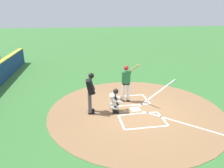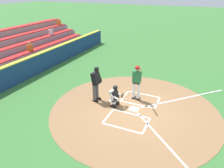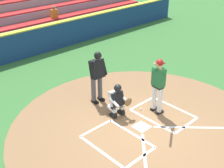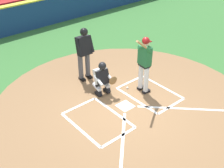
{
  "view_description": "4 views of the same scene",
  "coord_description": "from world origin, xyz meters",
  "views": [
    {
      "loc": [
        8.24,
        -2.54,
        4.25
      ],
      "look_at": [
        -0.31,
        -1.06,
        1.22
      ],
      "focal_mm": 32.45,
      "sensor_mm": 36.0,
      "label": 1
    },
    {
      "loc": [
        8.28,
        2.49,
        5.4
      ],
      "look_at": [
        -0.05,
        -1.19,
        1.1
      ],
      "focal_mm": 33.38,
      "sensor_mm": 36.0,
      "label": 2
    },
    {
      "loc": [
        5.73,
        4.74,
        5.31
      ],
      "look_at": [
        0.24,
        -1.06,
        1.16
      ],
      "focal_mm": 47.57,
      "sensor_mm": 36.0,
      "label": 3
    },
    {
      "loc": [
        4.93,
        5.17,
        5.27
      ],
      "look_at": [
        0.33,
        -0.22,
        0.82
      ],
      "focal_mm": 47.44,
      "sensor_mm": 36.0,
      "label": 4
    }
  ],
  "objects": [
    {
      "name": "batter",
      "position": [
        -0.97,
        -0.23,
        1.1
      ],
      "size": [
        0.98,
        0.64,
        2.13
      ],
      "color": "white",
      "rests_on": "ground"
    },
    {
      "name": "home_plate_and_chalk",
      "position": [
        0.0,
        0.88,
        0.01
      ],
      "size": [
        7.93,
        4.91,
        0.01
      ],
      "color": "white",
      "rests_on": "dirt_circle"
    },
    {
      "name": "baseball",
      "position": [
        -0.71,
        -0.66,
        0.04
      ],
      "size": [
        0.07,
        0.07,
        0.07
      ],
      "primitive_type": "sphere",
      "color": "white",
      "rests_on": "ground"
    },
    {
      "name": "backstop_wall",
      "position": [
        0.0,
        -7.5,
        0.65
      ],
      "size": [
        22.0,
        0.36,
        1.31
      ],
      "color": "navy",
      "rests_on": "ground"
    },
    {
      "name": "catcher",
      "position": [
        0.07,
        -0.97,
        0.59
      ],
      "size": [
        0.59,
        0.65,
        1.13
      ],
      "color": "black",
      "rests_on": "ground"
    },
    {
      "name": "dirt_circle",
      "position": [
        0.0,
        0.0,
        0.01
      ],
      "size": [
        8.0,
        8.0,
        0.01
      ],
      "primitive_type": "cylinder",
      "color": "olive",
      "rests_on": "ground"
    },
    {
      "name": "ground_plane",
      "position": [
        0.0,
        0.0,
        0.0
      ],
      "size": [
        120.0,
        120.0,
        0.0
      ],
      "primitive_type": "plane",
      "color": "#387033"
    },
    {
      "name": "plate_umpire",
      "position": [
        -0.04,
        -2.06,
        1.08
      ],
      "size": [
        0.59,
        0.43,
        1.86
      ],
      "color": "#4C4C51",
      "rests_on": "ground"
    }
  ]
}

